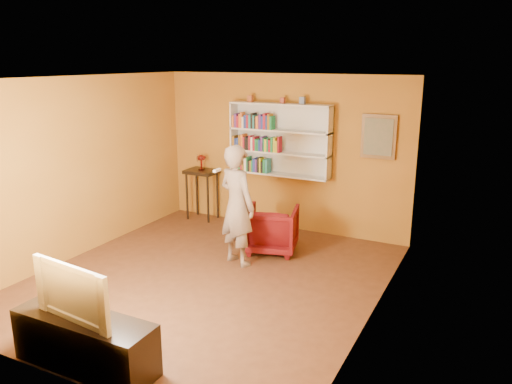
# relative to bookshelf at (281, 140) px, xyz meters

# --- Properties ---
(room_shell) EXTENTS (5.30, 5.80, 2.88)m
(room_shell) POSITION_rel_bookshelf_xyz_m (0.00, -2.41, -0.58)
(room_shell) COLOR #4A2A17
(room_shell) RESTS_ON ground
(bookshelf) EXTENTS (1.80, 0.29, 1.23)m
(bookshelf) POSITION_rel_bookshelf_xyz_m (0.00, 0.00, 0.00)
(bookshelf) COLOR silver
(bookshelf) RESTS_ON room_shell
(books_row_lower) EXTENTS (0.69, 0.18, 0.27)m
(books_row_lower) POSITION_rel_bookshelf_xyz_m (-0.52, -0.11, -0.46)
(books_row_lower) COLOR white
(books_row_lower) RESTS_ON bookshelf
(books_row_middle) EXTENTS (0.90, 0.19, 0.27)m
(books_row_middle) POSITION_rel_bookshelf_xyz_m (-0.42, -0.11, -0.08)
(books_row_middle) COLOR brown
(books_row_middle) RESTS_ON bookshelf
(books_row_upper) EXTENTS (0.76, 0.18, 0.27)m
(books_row_upper) POSITION_rel_bookshelf_xyz_m (-0.47, -0.11, 0.30)
(books_row_upper) COLOR orange
(books_row_upper) RESTS_ON bookshelf
(ornament_left) EXTENTS (0.08, 0.08, 0.11)m
(ornament_left) POSITION_rel_bookshelf_xyz_m (-0.56, -0.06, 0.68)
(ornament_left) COLOR #9B4E2C
(ornament_left) RESTS_ON bookshelf
(ornament_centre) EXTENTS (0.07, 0.07, 0.10)m
(ornament_centre) POSITION_rel_bookshelf_xyz_m (0.05, -0.06, 0.67)
(ornament_centre) COLOR brown
(ornament_centre) RESTS_ON bookshelf
(ornament_right) EXTENTS (0.09, 0.09, 0.12)m
(ornament_right) POSITION_rel_bookshelf_xyz_m (0.40, -0.06, 0.68)
(ornament_right) COLOR slate
(ornament_right) RESTS_ON bookshelf
(framed_painting) EXTENTS (0.55, 0.05, 0.70)m
(framed_painting) POSITION_rel_bookshelf_xyz_m (1.65, 0.05, 0.16)
(framed_painting) COLOR brown
(framed_painting) RESTS_ON room_shell
(console_table) EXTENTS (0.58, 0.44, 0.94)m
(console_table) POSITION_rel_bookshelf_xyz_m (-1.53, -0.16, -0.82)
(console_table) COLOR black
(console_table) RESTS_ON ground
(ruby_lustre) EXTENTS (0.18, 0.17, 0.28)m
(ruby_lustre) POSITION_rel_bookshelf_xyz_m (-1.53, -0.16, -0.45)
(ruby_lustre) COLOR maroon
(ruby_lustre) RESTS_ON console_table
(armchair) EXTENTS (0.95, 0.96, 0.72)m
(armchair) POSITION_rel_bookshelf_xyz_m (0.33, -1.07, -1.24)
(armchair) COLOR #46050B
(armchair) RESTS_ON ground
(person) EXTENTS (0.75, 0.62, 1.77)m
(person) POSITION_rel_bookshelf_xyz_m (0.08, -1.72, -0.71)
(person) COLOR #796759
(person) RESTS_ON ground
(game_remote) EXTENTS (0.04, 0.15, 0.04)m
(game_remote) POSITION_rel_bookshelf_xyz_m (-0.02, -2.08, -0.13)
(game_remote) COLOR white
(game_remote) RESTS_ON person
(tv_cabinet) EXTENTS (1.50, 0.45, 0.54)m
(tv_cabinet) POSITION_rel_bookshelf_xyz_m (0.01, -4.66, -1.33)
(tv_cabinet) COLOR black
(tv_cabinet) RESTS_ON ground
(television) EXTENTS (1.01, 0.24, 0.58)m
(television) POSITION_rel_bookshelf_xyz_m (0.01, -4.66, -0.77)
(television) COLOR black
(television) RESTS_ON tv_cabinet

